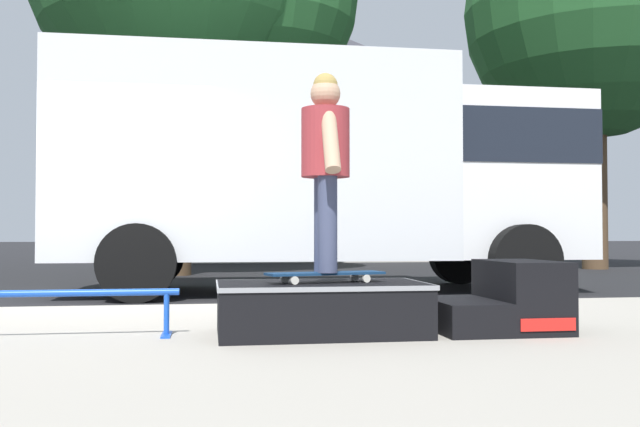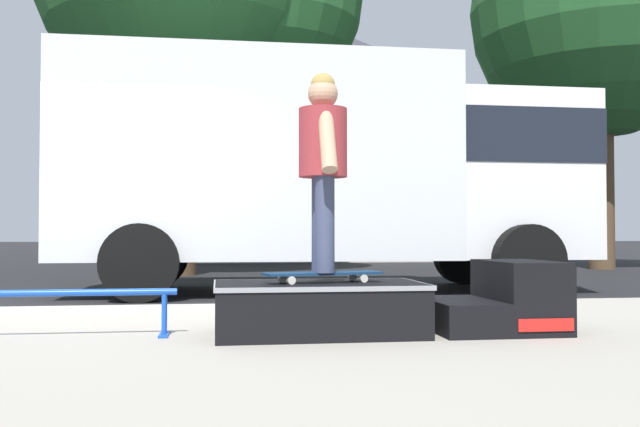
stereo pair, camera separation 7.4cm
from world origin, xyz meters
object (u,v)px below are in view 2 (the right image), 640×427
at_px(skateboard, 323,274).
at_px(skater_kid, 323,155).
at_px(grind_rail, 63,301).
at_px(street_tree_main, 613,19).
at_px(skate_box, 318,306).
at_px(kicker_ramp, 502,302).
at_px(box_truck, 328,166).

bearing_deg(skateboard, skater_kid, 0.00).
bearing_deg(grind_rail, street_tree_main, 45.48).
height_order(skate_box, kicker_ramp, kicker_ramp).
distance_m(skateboard, skater_kid, 0.78).
bearing_deg(kicker_ramp, skateboard, -179.00).
xyz_separation_m(kicker_ramp, street_tree_main, (6.90, 10.05, 5.32)).
bearing_deg(skateboard, grind_rail, 175.66).
xyz_separation_m(skate_box, box_truck, (0.83, 4.87, 1.40)).
distance_m(box_truck, street_tree_main, 9.80).
bearing_deg(box_truck, skate_box, -99.69).
height_order(skate_box, box_truck, box_truck).
xyz_separation_m(skate_box, skateboard, (0.03, -0.02, 0.21)).
bearing_deg(skate_box, street_tree_main, 50.94).
bearing_deg(box_truck, kicker_ramp, -84.99).
relative_size(grind_rail, street_tree_main, 0.16).
bearing_deg(skater_kid, grind_rail, 175.66).
xyz_separation_m(grind_rail, box_truck, (2.46, 4.76, 1.35)).
relative_size(kicker_ramp, box_truck, 0.12).
distance_m(grind_rail, street_tree_main, 14.92).
relative_size(skate_box, street_tree_main, 0.16).
bearing_deg(skateboard, box_truck, 80.66).
distance_m(skate_box, street_tree_main, 14.00).
xyz_separation_m(kicker_ramp, skater_kid, (-1.23, -0.02, 0.98)).
bearing_deg(kicker_ramp, skate_box, 179.98).
distance_m(skate_box, kicker_ramp, 1.26).
height_order(skate_box, grind_rail, skate_box).
height_order(kicker_ramp, box_truck, box_truck).
height_order(grind_rail, skater_kid, skater_kid).
height_order(kicker_ramp, street_tree_main, street_tree_main).
relative_size(skater_kid, box_truck, 0.19).
xyz_separation_m(kicker_ramp, skateboard, (-1.23, -0.02, 0.20)).
bearing_deg(kicker_ramp, street_tree_main, 55.54).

